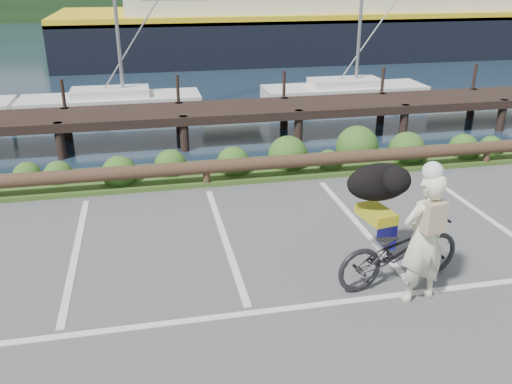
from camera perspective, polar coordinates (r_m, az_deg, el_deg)
ground at (r=8.21m, az=-1.19°, el=-11.09°), size 72.00×72.00×0.00m
harbor_backdrop at (r=85.34m, az=-11.34°, el=18.95°), size 170.00×160.00×30.00m
vegetation_strip at (r=12.90m, az=-5.58°, el=1.98°), size 34.00×1.60×0.10m
log_rail at (r=12.27m, az=-5.19°, el=0.64°), size 32.00×0.30×0.60m
bicycle at (r=8.60m, az=14.89°, el=-5.91°), size 2.23×1.10×1.12m
cyclist at (r=8.07m, az=17.24°, el=-4.70°), size 0.80×0.59×1.98m
dog at (r=8.74m, az=12.84°, el=1.03°), size 0.70×1.14×0.61m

